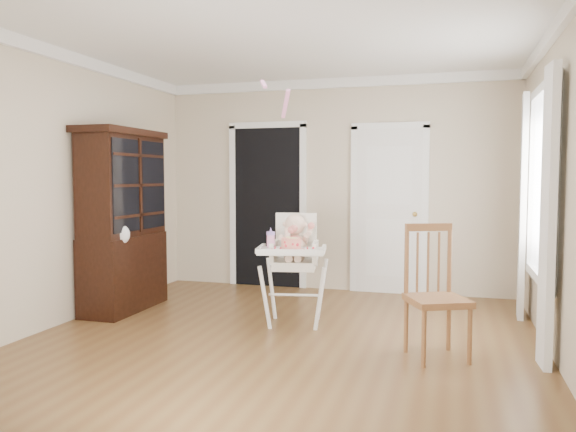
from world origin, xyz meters
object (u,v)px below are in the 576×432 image
(high_chair, at_px, (294,255))
(dining_chair, at_px, (436,296))
(cake, at_px, (291,244))
(china_cabinet, at_px, (123,220))
(sippy_cup, at_px, (271,239))

(high_chair, xyz_separation_m, dining_chair, (1.37, -0.66, -0.19))
(cake, relative_size, dining_chair, 0.22)
(cake, relative_size, china_cabinet, 0.12)
(high_chair, relative_size, dining_chair, 1.04)
(cake, bearing_deg, sippy_cup, 162.26)
(china_cabinet, xyz_separation_m, dining_chair, (3.32, -0.73, -0.49))
(high_chair, height_order, cake, high_chair)
(sippy_cup, xyz_separation_m, china_cabinet, (-1.77, 0.25, 0.13))
(high_chair, distance_m, dining_chair, 1.53)
(china_cabinet, height_order, dining_chair, china_cabinet)
(sippy_cup, height_order, china_cabinet, china_cabinet)
(high_chair, height_order, sippy_cup, high_chair)
(sippy_cup, relative_size, dining_chair, 0.18)
(cake, distance_m, sippy_cup, 0.24)
(sippy_cup, height_order, dining_chair, dining_chair)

